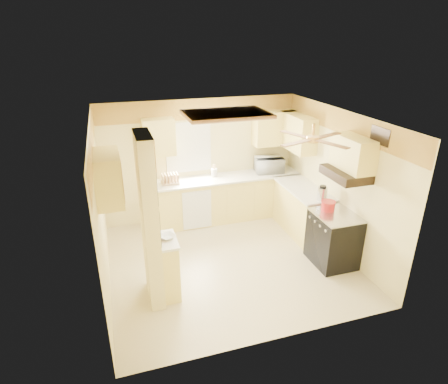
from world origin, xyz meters
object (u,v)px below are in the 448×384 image
object	(u,v)px
microwave	(269,165)
bowl	(168,237)
stove	(333,239)
dutch_oven	(328,206)
kettle	(322,193)

from	to	relation	value
microwave	bowl	xyz separation A→B (m)	(-2.53, -2.14, -0.13)
stove	dutch_oven	size ratio (longest dim) A/B	3.77
microwave	kettle	size ratio (longest dim) A/B	2.21
microwave	kettle	world-z (taller)	microwave
dutch_oven	microwave	bearing A→B (deg)	95.96
stove	bowl	size ratio (longest dim) A/B	4.20
stove	kettle	world-z (taller)	kettle
bowl	dutch_oven	xyz separation A→B (m)	(2.73, 0.17, 0.03)
bowl	stove	bearing A→B (deg)	-0.49
stove	microwave	world-z (taller)	microwave
stove	kettle	distance (m)	0.82
bowl	dutch_oven	distance (m)	2.74
kettle	stove	bearing A→B (deg)	-95.69
stove	bowl	world-z (taller)	bowl
dutch_oven	stove	bearing A→B (deg)	-76.11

